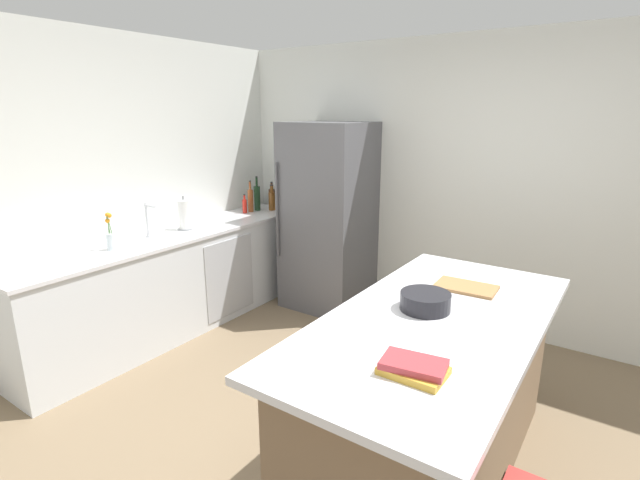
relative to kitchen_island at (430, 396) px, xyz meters
name	(u,v)px	position (x,y,z in m)	size (l,w,h in m)	color
ground_plane	(329,451)	(-0.53, -0.19, -0.47)	(7.20, 7.20, 0.00)	#7A664C
wall_rear	(467,187)	(-0.53, 2.06, 0.83)	(6.00, 0.10, 2.60)	silver
wall_left	(77,196)	(-2.98, -0.19, 0.83)	(0.10, 6.00, 2.60)	silver
counter_run_left	(177,281)	(-2.62, 0.43, -0.02)	(0.64, 2.99, 0.91)	silver
kitchen_island	(430,396)	(0.00, 0.00, 0.00)	(0.98, 2.03, 0.94)	#7A6047
refrigerator	(328,217)	(-1.77, 1.66, 0.46)	(0.79, 0.72, 1.86)	#56565B
sink_faucet	(148,220)	(-2.67, 0.22, 0.59)	(0.15, 0.05, 0.30)	silver
flower_vase	(111,237)	(-2.59, -0.18, 0.53)	(0.07, 0.07, 0.30)	silver
paper_towel_roll	(184,215)	(-2.64, 0.59, 0.56)	(0.14, 0.14, 0.31)	gray
syrup_bottle	(272,198)	(-2.62, 1.80, 0.54)	(0.07, 0.07, 0.29)	#5B3319
whiskey_bottle	(272,200)	(-2.54, 1.71, 0.54)	(0.07, 0.07, 0.28)	brown
wine_bottle	(257,197)	(-2.67, 1.62, 0.57)	(0.07, 0.07, 0.37)	#19381E
vinegar_bottle	(251,200)	(-2.68, 1.52, 0.56)	(0.06, 0.06, 0.34)	#994C23
hot_sauce_bottle	(245,206)	(-2.68, 1.43, 0.51)	(0.05, 0.05, 0.20)	red
cookbook_stack	(414,368)	(0.13, -0.57, 0.49)	(0.28, 0.20, 0.06)	gold
mixing_bowl	(425,301)	(-0.09, 0.06, 0.51)	(0.27, 0.27, 0.10)	black
cutting_board	(466,287)	(0.00, 0.49, 0.47)	(0.36, 0.24, 0.02)	#9E7042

